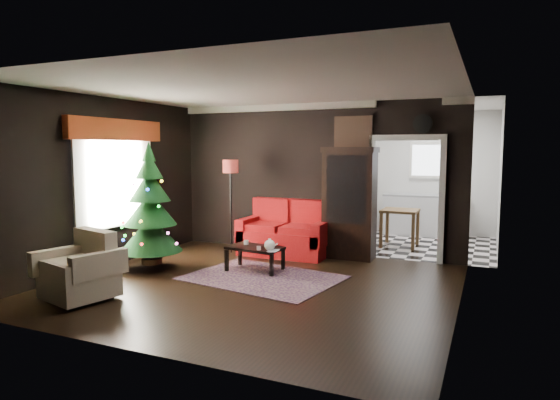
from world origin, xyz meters
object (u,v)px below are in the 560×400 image
at_px(kitchen_table, 400,228).
at_px(loveseat, 285,228).
at_px(floor_lamp, 231,209).
at_px(christmas_tree, 150,205).
at_px(curio_cabinet, 349,206).
at_px(armchair, 79,265).
at_px(teapot, 270,245).
at_px(coffee_table, 255,258).
at_px(wall_clock, 423,124).

bearing_deg(kitchen_table, loveseat, -137.49).
distance_m(floor_lamp, kitchen_table, 3.42).
bearing_deg(christmas_tree, curio_cabinet, 37.50).
height_order(loveseat, armchair, loveseat).
distance_m(loveseat, kitchen_table, 2.45).
relative_size(christmas_tree, teapot, 10.03).
bearing_deg(floor_lamp, teapot, -41.93).
bearing_deg(curio_cabinet, coffee_table, -126.33).
xyz_separation_m(armchair, coffee_table, (1.41, 2.25, -0.25)).
relative_size(floor_lamp, coffee_table, 2.16).
bearing_deg(floor_lamp, christmas_tree, -109.14).
distance_m(coffee_table, teapot, 0.48).
distance_m(teapot, wall_clock, 3.32).
height_order(coffee_table, teapot, teapot).
height_order(wall_clock, kitchen_table, wall_clock).
distance_m(curio_cabinet, teapot, 1.93).
relative_size(floor_lamp, wall_clock, 5.79).
bearing_deg(armchair, loveseat, 83.22).
distance_m(floor_lamp, christmas_tree, 1.74).
distance_m(curio_cabinet, coffee_table, 2.03).
xyz_separation_m(loveseat, teapot, (0.37, -1.48, -0.01)).
distance_m(armchair, wall_clock, 5.77).
distance_m(christmas_tree, wall_clock, 4.72).
bearing_deg(teapot, armchair, -130.28).
relative_size(loveseat, christmas_tree, 0.89).
xyz_separation_m(christmas_tree, teapot, (1.95, 0.39, -0.56)).
bearing_deg(christmas_tree, floor_lamp, 70.86).
height_order(coffee_table, kitchen_table, kitchen_table).
bearing_deg(wall_clock, loveseat, -170.34).
relative_size(curio_cabinet, teapot, 9.94).
xyz_separation_m(loveseat, curio_cabinet, (1.15, 0.22, 0.45)).
xyz_separation_m(loveseat, kitchen_table, (1.80, 1.65, -0.12)).
height_order(teapot, kitchen_table, kitchen_table).
xyz_separation_m(floor_lamp, wall_clock, (3.36, 0.64, 1.55)).
height_order(curio_cabinet, christmas_tree, christmas_tree).
distance_m(armchair, coffee_table, 2.67).
height_order(floor_lamp, christmas_tree, christmas_tree).
relative_size(coffee_table, kitchen_table, 1.15).
bearing_deg(wall_clock, armchair, -133.34).
xyz_separation_m(teapot, kitchen_table, (1.43, 3.13, -0.11)).
height_order(christmas_tree, kitchen_table, christmas_tree).
relative_size(curio_cabinet, christmas_tree, 0.99).
height_order(christmas_tree, armchair, christmas_tree).
height_order(loveseat, teapot, loveseat).
height_order(armchair, coffee_table, armchair).
height_order(floor_lamp, coffee_table, floor_lamp).
distance_m(armchair, teapot, 2.71).
bearing_deg(christmas_tree, loveseat, 49.92).
height_order(curio_cabinet, armchair, curio_cabinet).
bearing_deg(coffee_table, loveseat, 91.29).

